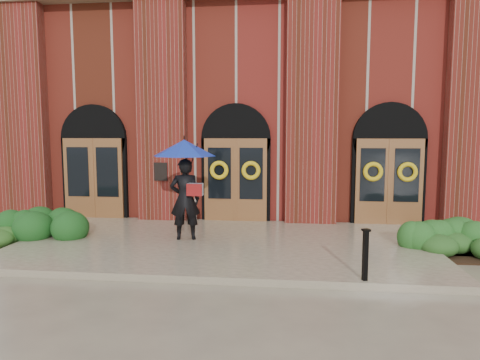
# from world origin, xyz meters

# --- Properties ---
(ground) EXTENTS (90.00, 90.00, 0.00)m
(ground) POSITION_xyz_m (0.00, 0.00, 0.00)
(ground) COLOR gray
(ground) RESTS_ON ground
(landing) EXTENTS (10.00, 5.30, 0.15)m
(landing) POSITION_xyz_m (0.00, 0.15, 0.07)
(landing) COLOR tan
(landing) RESTS_ON ground
(church_building) EXTENTS (16.20, 12.53, 7.00)m
(church_building) POSITION_xyz_m (0.00, 8.78, 3.50)
(church_building) COLOR maroon
(church_building) RESTS_ON ground
(man_with_umbrella) EXTENTS (1.85, 1.85, 2.50)m
(man_with_umbrella) POSITION_xyz_m (-0.96, 0.28, 1.90)
(man_with_umbrella) COLOR black
(man_with_umbrella) RESTS_ON landing
(metal_post) EXTENTS (0.16, 0.16, 0.94)m
(metal_post) POSITION_xyz_m (2.98, -2.35, 0.65)
(metal_post) COLOR black
(metal_post) RESTS_ON landing
(hedge_wall_left) EXTENTS (3.07, 1.23, 0.79)m
(hedge_wall_left) POSITION_xyz_m (-5.20, 0.50, 0.39)
(hedge_wall_left) COLOR #184818
(hedge_wall_left) RESTS_ON ground
(hedge_wall_right) EXTENTS (2.77, 1.11, 0.71)m
(hedge_wall_right) POSITION_xyz_m (5.20, 0.50, 0.36)
(hedge_wall_right) COLOR #24581F
(hedge_wall_right) RESTS_ON ground
(hedge_front_right) EXTENTS (1.34, 1.15, 0.47)m
(hedge_front_right) POSITION_xyz_m (5.69, -0.03, 0.24)
(hedge_front_right) COLOR #27511D
(hedge_front_right) RESTS_ON ground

